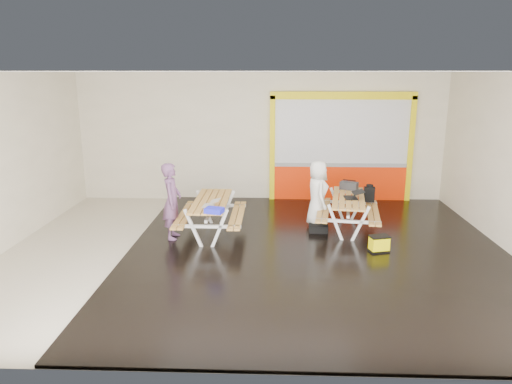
{
  "coord_description": "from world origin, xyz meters",
  "views": [
    {
      "loc": [
        0.38,
        -8.89,
        3.48
      ],
      "look_at": [
        0.0,
        0.9,
        1.0
      ],
      "focal_mm": 33.06,
      "sensor_mm": 36.0,
      "label": 1
    }
  ],
  "objects_px": {
    "blue_pouch": "(214,210)",
    "dark_case": "(318,228)",
    "fluke_bag": "(379,244)",
    "person_right": "(318,194)",
    "person_left": "(172,201)",
    "backpack": "(369,193)",
    "laptop_left": "(211,204)",
    "laptop_right": "(353,196)",
    "picnic_table_right": "(348,205)",
    "picnic_table_left": "(211,209)",
    "toolbox": "(349,186)"
  },
  "relations": [
    {
      "from": "blue_pouch",
      "to": "dark_case",
      "type": "relative_size",
      "value": 0.82
    },
    {
      "from": "fluke_bag",
      "to": "person_right",
      "type": "bearing_deg",
      "value": 125.65
    },
    {
      "from": "person_left",
      "to": "backpack",
      "type": "height_order",
      "value": "person_left"
    },
    {
      "from": "backpack",
      "to": "laptop_left",
      "type": "bearing_deg",
      "value": -156.57
    },
    {
      "from": "laptop_right",
      "to": "dark_case",
      "type": "bearing_deg",
      "value": -169.94
    },
    {
      "from": "fluke_bag",
      "to": "laptop_left",
      "type": "bearing_deg",
      "value": 172.46
    },
    {
      "from": "person_left",
      "to": "laptop_left",
      "type": "xyz_separation_m",
      "value": [
        0.85,
        -0.21,
        0.01
      ]
    },
    {
      "from": "person_right",
      "to": "dark_case",
      "type": "height_order",
      "value": "person_right"
    },
    {
      "from": "picnic_table_right",
      "to": "dark_case",
      "type": "distance_m",
      "value": 0.85
    },
    {
      "from": "picnic_table_right",
      "to": "backpack",
      "type": "relative_size",
      "value": 5.26
    },
    {
      "from": "backpack",
      "to": "picnic_table_left",
      "type": "bearing_deg",
      "value": -163.52
    },
    {
      "from": "person_right",
      "to": "dark_case",
      "type": "distance_m",
      "value": 0.79
    },
    {
      "from": "picnic_table_left",
      "to": "blue_pouch",
      "type": "height_order",
      "value": "blue_pouch"
    },
    {
      "from": "picnic_table_right",
      "to": "dark_case",
      "type": "xyz_separation_m",
      "value": [
        -0.67,
        -0.22,
        -0.48
      ]
    },
    {
      "from": "blue_pouch",
      "to": "person_right",
      "type": "bearing_deg",
      "value": 35.75
    },
    {
      "from": "backpack",
      "to": "fluke_bag",
      "type": "height_order",
      "value": "backpack"
    },
    {
      "from": "person_left",
      "to": "fluke_bag",
      "type": "distance_m",
      "value": 4.33
    },
    {
      "from": "picnic_table_left",
      "to": "laptop_right",
      "type": "height_order",
      "value": "laptop_right"
    },
    {
      "from": "person_left",
      "to": "blue_pouch",
      "type": "height_order",
      "value": "person_left"
    },
    {
      "from": "person_right",
      "to": "laptop_right",
      "type": "xyz_separation_m",
      "value": [
        0.77,
        -0.24,
        0.02
      ]
    },
    {
      "from": "person_left",
      "to": "blue_pouch",
      "type": "relative_size",
      "value": 4.74
    },
    {
      "from": "person_right",
      "to": "blue_pouch",
      "type": "distance_m",
      "value": 2.66
    },
    {
      "from": "laptop_left",
      "to": "fluke_bag",
      "type": "relative_size",
      "value": 0.86
    },
    {
      "from": "backpack",
      "to": "fluke_bag",
      "type": "relative_size",
      "value": 0.96
    },
    {
      "from": "person_right",
      "to": "laptop_right",
      "type": "relative_size",
      "value": 3.51
    },
    {
      "from": "person_right",
      "to": "backpack",
      "type": "height_order",
      "value": "person_right"
    },
    {
      "from": "toolbox",
      "to": "dark_case",
      "type": "distance_m",
      "value": 1.44
    },
    {
      "from": "picnic_table_right",
      "to": "laptop_left",
      "type": "height_order",
      "value": "laptop_left"
    },
    {
      "from": "picnic_table_left",
      "to": "fluke_bag",
      "type": "bearing_deg",
      "value": -14.93
    },
    {
      "from": "laptop_right",
      "to": "dark_case",
      "type": "xyz_separation_m",
      "value": [
        -0.76,
        -0.14,
        -0.72
      ]
    },
    {
      "from": "picnic_table_left",
      "to": "picnic_table_right",
      "type": "height_order",
      "value": "picnic_table_left"
    },
    {
      "from": "laptop_right",
      "to": "backpack",
      "type": "relative_size",
      "value": 1.05
    },
    {
      "from": "person_right",
      "to": "laptop_left",
      "type": "bearing_deg",
      "value": 106.15
    },
    {
      "from": "backpack",
      "to": "dark_case",
      "type": "xyz_separation_m",
      "value": [
        -1.25,
        -0.83,
        -0.61
      ]
    },
    {
      "from": "picnic_table_left",
      "to": "toolbox",
      "type": "height_order",
      "value": "toolbox"
    },
    {
      "from": "dark_case",
      "to": "fluke_bag",
      "type": "bearing_deg",
      "value": -46.63
    },
    {
      "from": "person_right",
      "to": "fluke_bag",
      "type": "bearing_deg",
      "value": -153.42
    },
    {
      "from": "person_right",
      "to": "fluke_bag",
      "type": "xyz_separation_m",
      "value": [
        1.09,
        -1.52,
        -0.62
      ]
    },
    {
      "from": "person_right",
      "to": "toolbox",
      "type": "bearing_deg",
      "value": -63.4
    },
    {
      "from": "backpack",
      "to": "dark_case",
      "type": "bearing_deg",
      "value": -146.46
    },
    {
      "from": "toolbox",
      "to": "backpack",
      "type": "height_order",
      "value": "toolbox"
    },
    {
      "from": "person_right",
      "to": "laptop_left",
      "type": "distance_m",
      "value": 2.53
    },
    {
      "from": "toolbox",
      "to": "backpack",
      "type": "relative_size",
      "value": 1.11
    },
    {
      "from": "laptop_right",
      "to": "backpack",
      "type": "height_order",
      "value": "laptop_right"
    },
    {
      "from": "laptop_left",
      "to": "picnic_table_right",
      "type": "bearing_deg",
      "value": 17.35
    },
    {
      "from": "picnic_table_right",
      "to": "blue_pouch",
      "type": "distance_m",
      "value": 3.17
    },
    {
      "from": "laptop_right",
      "to": "picnic_table_left",
      "type": "bearing_deg",
      "value": -173.2
    },
    {
      "from": "dark_case",
      "to": "picnic_table_left",
      "type": "bearing_deg",
      "value": -174.26
    },
    {
      "from": "person_right",
      "to": "toolbox",
      "type": "xyz_separation_m",
      "value": [
        0.79,
        0.57,
        0.06
      ]
    },
    {
      "from": "picnic_table_right",
      "to": "toolbox",
      "type": "bearing_deg",
      "value": 80.91
    }
  ]
}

